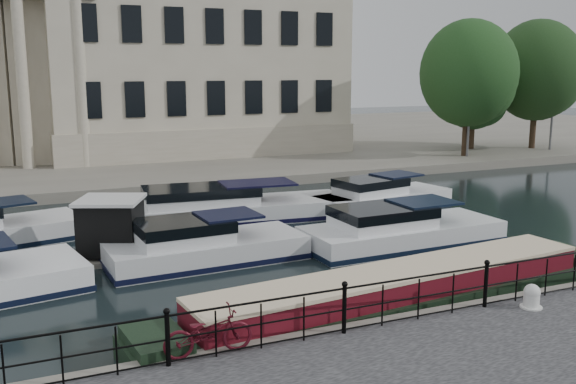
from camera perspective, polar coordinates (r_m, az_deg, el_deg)
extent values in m
plane|color=black|center=(16.90, 1.21, -11.36)|extent=(160.00, 160.00, 0.00)
cube|color=#6B665B|center=(53.93, -16.65, 3.92)|extent=(120.00, 42.00, 0.55)
cylinder|color=black|center=(13.30, -10.65, -12.79)|extent=(0.10, 0.10, 1.10)
sphere|color=black|center=(13.08, -10.74, -10.38)|extent=(0.14, 0.14, 0.14)
cylinder|color=black|center=(14.63, 5.02, -10.39)|extent=(0.10, 0.10, 1.10)
sphere|color=black|center=(14.43, 5.06, -8.17)|extent=(0.14, 0.14, 0.14)
cylinder|color=black|center=(16.83, 17.16, -7.97)|extent=(0.10, 0.10, 1.10)
sphere|color=black|center=(16.65, 17.28, -6.01)|extent=(0.14, 0.14, 0.14)
cylinder|color=black|center=(14.46, 5.06, -8.54)|extent=(24.00, 0.05, 0.05)
cylinder|color=black|center=(14.63, 5.02, -10.39)|extent=(24.00, 0.04, 0.04)
cylinder|color=black|center=(14.81, 4.99, -12.08)|extent=(24.00, 0.04, 0.04)
cube|color=#ADA38C|center=(48.84, -9.04, 12.11)|extent=(20.00, 14.00, 14.00)
cube|color=#9E937F|center=(49.07, -8.83, 5.09)|extent=(20.30, 14.30, 2.00)
cube|color=#ADA38C|center=(43.32, -19.75, 9.80)|extent=(5.73, 4.06, 11.00)
cylinder|color=#ADA38C|center=(40.57, -17.90, 9.03)|extent=(0.70, 0.70, 9.80)
cylinder|color=#ADA38C|center=(41.06, -22.50, 8.75)|extent=(0.70, 0.70, 9.80)
cylinder|color=#59595B|center=(45.00, 15.88, 8.13)|extent=(0.16, 0.16, 8.00)
sphere|color=#FFF2CC|center=(44.36, 16.86, 13.15)|extent=(0.24, 0.24, 0.24)
cylinder|color=#59595B|center=(50.82, 22.55, 7.99)|extent=(0.16, 0.16, 8.00)
sphere|color=#FFF2CC|center=(50.24, 23.60, 12.40)|extent=(0.24, 0.24, 0.24)
imported|color=#4B0D18|center=(13.66, -7.12, -12.27)|extent=(1.91, 0.72, 0.99)
cylinder|color=silver|center=(17.26, 20.82, -8.95)|extent=(0.39, 0.39, 0.41)
sphere|color=silver|center=(17.19, 20.87, -8.31)|extent=(0.41, 0.41, 0.41)
cylinder|color=silver|center=(17.32, 20.78, -9.52)|extent=(0.54, 0.54, 0.04)
cube|color=black|center=(17.67, 9.87, -10.16)|extent=(14.89, 3.38, 0.89)
cube|color=#550C16|center=(17.45, 9.94, -8.17)|extent=(11.92, 2.80, 0.69)
cube|color=beige|center=(17.33, 9.98, -6.92)|extent=(11.93, 2.86, 0.10)
cube|color=#6B665B|center=(22.91, -15.31, -5.60)|extent=(3.54, 3.30, 0.24)
cube|color=black|center=(22.64, -15.44, -3.05)|extent=(2.49, 2.49, 1.70)
cube|color=silver|center=(22.44, -15.56, -0.69)|extent=(2.73, 2.73, 0.11)
cube|color=silver|center=(21.87, -7.24, -5.67)|extent=(6.72, 2.88, 1.20)
cube|color=black|center=(21.89, -7.23, -5.87)|extent=(6.78, 2.91, 0.18)
cube|color=silver|center=(21.41, -9.29, -3.73)|extent=(3.07, 2.25, 0.90)
cube|color=black|center=(21.79, -5.36, -2.02)|extent=(2.06, 1.89, 0.08)
cube|color=white|center=(24.13, 10.13, -4.17)|extent=(7.60, 2.92, 1.20)
cube|color=black|center=(24.15, 10.12, -4.36)|extent=(7.68, 2.95, 0.18)
cube|color=white|center=(23.42, 8.39, -2.43)|extent=(3.45, 2.32, 0.90)
cube|color=black|center=(24.34, 11.97, -0.84)|extent=(2.31, 1.97, 0.08)
cube|color=silver|center=(27.69, -5.19, -2.09)|extent=(10.55, 3.88, 1.20)
cube|color=black|center=(27.71, -5.19, -2.25)|extent=(10.66, 3.92, 0.18)
cube|color=silver|center=(27.27, -7.76, -0.52)|extent=(4.85, 2.80, 0.90)
cube|color=black|center=(27.72, -2.75, 0.80)|extent=(3.28, 2.30, 0.08)
cube|color=white|center=(30.03, 8.44, -1.14)|extent=(6.97, 3.58, 1.20)
cube|color=black|center=(30.04, 8.44, -1.29)|extent=(7.04, 3.61, 0.18)
cube|color=white|center=(29.33, 7.35, 0.29)|extent=(3.30, 2.48, 0.90)
cube|color=black|center=(30.32, 9.62, 1.53)|extent=(2.27, 2.01, 0.08)
cylinder|color=black|center=(45.48, 15.50, 5.01)|extent=(0.44, 0.44, 3.00)
ellipsoid|color=#173D13|center=(45.28, 15.76, 10.14)|extent=(6.51, 6.51, 7.20)
sphere|color=#173D13|center=(45.37, 16.62, 9.01)|extent=(4.80, 4.80, 4.80)
cylinder|color=black|center=(49.69, 15.99, 4.95)|extent=(0.44, 0.44, 2.14)
ellipsoid|color=#103311|center=(49.49, 16.16, 8.30)|extent=(4.65, 4.65, 5.14)
sphere|color=#103311|center=(49.60, 16.96, 7.55)|extent=(3.43, 3.43, 3.43)
cylinder|color=black|center=(51.50, 20.94, 5.38)|extent=(0.44, 0.44, 3.09)
ellipsoid|color=black|center=(51.32, 21.27, 10.05)|extent=(6.72, 6.72, 7.42)
sphere|color=black|center=(51.47, 21.99, 9.01)|extent=(4.95, 4.95, 4.95)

